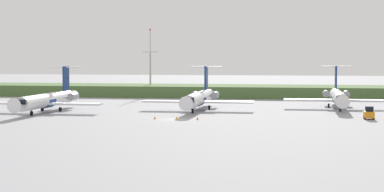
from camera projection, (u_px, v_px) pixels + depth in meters
name	position (u px, v px, depth m)	size (l,w,h in m)	color
ground_plane	(200.00, 107.00, 144.57)	(500.00, 500.00, 0.00)	#939399
grass_berm	(220.00, 91.00, 181.94)	(320.00, 20.00, 3.09)	#4C6B38
regional_jet_second	(48.00, 100.00, 130.36)	(22.81, 31.00, 9.00)	white
regional_jet_third	(199.00, 98.00, 135.52)	(22.81, 31.00, 9.00)	white
regional_jet_fourth	(338.00, 97.00, 140.07)	(22.81, 31.00, 9.00)	white
antenna_mast	(150.00, 68.00, 184.99)	(4.40, 0.50, 18.97)	#B2B2B7
baggage_tug	(369.00, 114.00, 115.73)	(1.72, 3.20, 2.30)	orange
safety_cone_front_marker	(155.00, 118.00, 116.14)	(0.44, 0.44, 0.55)	orange
safety_cone_mid_marker	(177.00, 118.00, 115.31)	(0.44, 0.44, 0.55)	orange
safety_cone_rear_marker	(198.00, 118.00, 114.73)	(0.44, 0.44, 0.55)	orange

